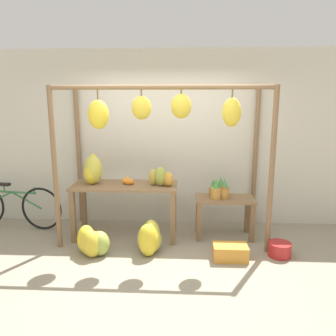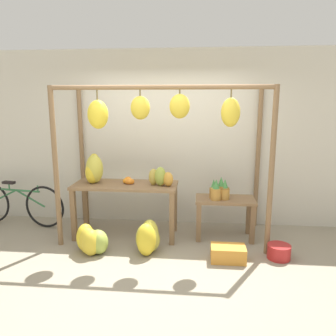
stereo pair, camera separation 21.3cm
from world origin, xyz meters
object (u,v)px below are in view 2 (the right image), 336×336
banana_pile_on_table (94,169)px  parked_bicycle (17,204)px  orange_pile (129,181)px  pineapple_cluster (220,191)px  fruit_crate_white (228,253)px  papaya_pile (161,177)px  blue_bucket (279,252)px  banana_pile_ground_right (148,238)px  banana_pile_ground_left (91,241)px

banana_pile_on_table → parked_bicycle: size_ratio=0.26×
orange_pile → pineapple_cluster: pineapple_cluster is taller
fruit_crate_white → papaya_pile: (-0.93, 0.61, 0.83)m
papaya_pile → banana_pile_on_table: bearing=175.3°
blue_bucket → parked_bicycle: parked_bicycle is taller
orange_pile → banana_pile_ground_right: 0.93m
banana_pile_ground_left → blue_bucket: banana_pile_ground_left is taller
banana_pile_ground_left → banana_pile_ground_right: size_ratio=1.11×
banana_pile_on_table → blue_bucket: (2.59, -0.56, -0.92)m
banana_pile_ground_left → papaya_pile: 1.28m
banana_pile_on_table → pineapple_cluster: bearing=0.3°
orange_pile → blue_bucket: (2.08, -0.57, -0.75)m
banana_pile_ground_left → papaya_pile: size_ratio=1.26×
banana_pile_ground_left → parked_bicycle: (-1.53, 0.90, 0.19)m
orange_pile → banana_pile_ground_right: size_ratio=0.45×
banana_pile_on_table → blue_bucket: 2.81m
banana_pile_ground_right → blue_bucket: 1.72m
parked_bicycle → pineapple_cluster: bearing=-4.2°
orange_pile → fruit_crate_white: orange_pile is taller
banana_pile_ground_right → fruit_crate_white: (1.05, -0.14, -0.10)m
pineapple_cluster → blue_bucket: bearing=-37.9°
blue_bucket → banana_pile_ground_right: bearing=179.5°
blue_bucket → orange_pile: bearing=164.7°
banana_pile_ground_right → blue_bucket: size_ratio=1.59×
parked_bicycle → fruit_crate_white: bearing=-15.7°
orange_pile → parked_bicycle: size_ratio=0.13×
banana_pile_on_table → orange_pile: banana_pile_on_table is taller
banana_pile_on_table → fruit_crate_white: 2.25m
pineapple_cluster → banana_pile_ground_left: bearing=-159.1°
banana_pile_ground_right → parked_bicycle: (-2.28, 0.80, 0.16)m
banana_pile_ground_left → fruit_crate_white: (1.80, -0.04, -0.08)m
blue_bucket → parked_bicycle: (-3.99, 0.81, 0.27)m
banana_pile_on_table → fruit_crate_white: (1.94, -0.69, -0.91)m
banana_pile_on_table → banana_pile_ground_right: (0.88, -0.55, -0.81)m
parked_bicycle → blue_bucket: bearing=-11.5°
fruit_crate_white → blue_bucket: size_ratio=1.48×
blue_bucket → papaya_pile: (-1.59, 0.48, 0.84)m
parked_bicycle → banana_pile_ground_right: bearing=-19.3°
orange_pile → banana_pile_ground_left: 1.01m
orange_pile → banana_pile_ground_left: (-0.38, -0.65, -0.67)m
fruit_crate_white → banana_pile_on_table: bearing=160.4°
banana_pile_ground_right → blue_bucket: bearing=-0.5°
papaya_pile → fruit_crate_white: bearing=-33.1°
orange_pile → blue_bucket: 2.28m
banana_pile_on_table → papaya_pile: (1.01, -0.08, -0.08)m
banana_pile_ground_left → fruit_crate_white: size_ratio=1.20×
orange_pile → pineapple_cluster: 1.34m
banana_pile_on_table → banana_pile_ground_left: banana_pile_on_table is taller
pineapple_cluster → parked_bicycle: bearing=175.8°
banana_pile_ground_right → banana_pile_on_table: bearing=148.0°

